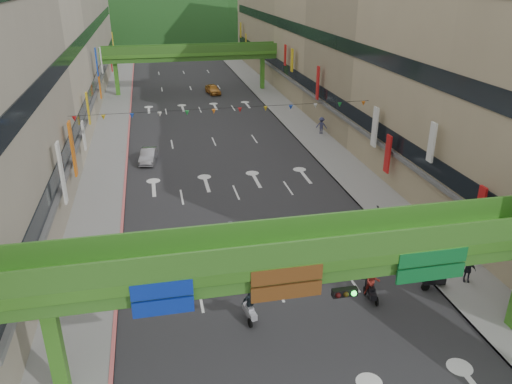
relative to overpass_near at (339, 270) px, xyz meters
name	(u,v)px	position (x,y,z in m)	size (l,w,h in m)	color
road_slab	(203,118)	(-0.93, 44.62, -5.20)	(18.00, 140.00, 0.02)	#28282B
sidewalk_left	(114,122)	(-11.93, 44.62, -5.13)	(4.00, 140.00, 0.15)	gray
sidewalk_right	(287,113)	(10.07, 44.62, -5.13)	(4.00, 140.00, 0.15)	gray
curb_left	(130,121)	(-10.03, 44.62, -5.12)	(0.20, 140.00, 0.18)	#CC5959
curb_right	(273,113)	(8.17, 44.62, -5.12)	(0.20, 140.00, 0.18)	gray
building_row_left	(31,45)	(-19.86, 44.62, 4.25)	(12.80, 95.00, 19.00)	#9E937F
building_row_right	(350,36)	(18.00, 44.62, 4.25)	(12.80, 95.00, 19.00)	gray
overpass_near	(339,270)	(0.00, 0.00, 0.00)	(28.00, 12.27, 7.10)	#4C9E2D
overpass_far	(190,56)	(-0.93, 59.62, 0.20)	(28.00, 2.20, 7.10)	#4C9E2D
hill_left	(117,30)	(-15.93, 154.62, -5.21)	(168.00, 140.00, 112.00)	#1C4419
hill_right	(231,22)	(24.07, 174.62, -5.21)	(208.00, 176.00, 128.00)	#1C4419
bunting_string	(227,111)	(-0.93, 24.62, 0.75)	(26.00, 0.36, 0.47)	black
scooter_rider_mid	(372,284)	(3.88, 4.39, -4.15)	(0.94, 1.58, 2.05)	black
scooter_rider_left	(250,306)	(-3.09, 4.04, -4.29)	(0.94, 1.59, 1.87)	#9A98A2
scooter_rider_far	(230,235)	(-2.88, 11.54, -4.18)	(0.92, 1.58, 2.03)	maroon
parked_scooter_row	(399,244)	(7.87, 9.02, -4.68)	(1.60, 9.38, 1.08)	black
car_silver	(148,156)	(-7.93, 29.62, -4.56)	(1.36, 3.91, 1.29)	gray
car_yellow	(213,89)	(2.03, 57.85, -4.51)	(1.65, 4.11, 1.40)	orange
pedestrian_red	(402,220)	(9.31, 11.45, -4.29)	(0.89, 0.69, 1.83)	#AE0330
pedestrian_dark	(467,272)	(10.03, 4.73, -4.43)	(0.91, 0.38, 1.55)	black
pedestrian_blue	(321,127)	(11.27, 34.58, -4.26)	(0.88, 0.57, 1.89)	#303254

